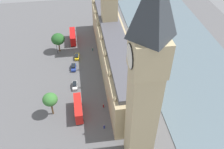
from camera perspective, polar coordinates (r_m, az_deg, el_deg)
The scene contains 15 objects.
ground_plane at distance 103.37m, azimuth -0.66°, elevation 1.65°, with size 141.08×141.08×0.00m, color #565659.
river_thames at distance 112.05m, azimuth 16.74°, elevation 3.27°, with size 39.26×126.97×0.25m, color slate.
parliament_building at distance 99.53m, azimuth 0.34°, elevation 6.01°, with size 10.94×71.08×33.19m.
clock_tower at distance 54.87m, azimuth 7.63°, elevation -1.73°, with size 7.59×7.59×54.75m.
double_decker_bus_near_tower at distance 119.40m, azimuth -8.97°, elevation 8.59°, with size 2.67×10.51×4.75m.
car_yellow_cab_corner at distance 108.95m, azimuth -8.03°, elevation 4.11°, with size 2.13×4.73×1.74m.
car_blue_leading at distance 103.30m, azimuth -8.80°, elevation 1.69°, with size 2.17×4.89×1.74m.
car_white_under_trees at distance 94.88m, azimuth -8.51°, elevation -2.44°, with size 1.92×4.69×1.74m.
double_decker_bus_midblock at distance 84.20m, azimuth -7.73°, elevation -7.65°, with size 2.78×10.54×4.75m.
pedestrian_trailing at distance 86.87m, azimuth -1.94°, elevation -7.16°, with size 0.65×0.59×1.53m.
pedestrian_opposite_hall at distance 113.10m, azimuth -4.47°, elevation 5.82°, with size 0.54×0.62×1.53m.
pedestrian_far_end at distance 81.05m, azimuth -1.81°, elevation -11.84°, with size 0.63×0.68×1.62m.
plane_tree_kerbside at distance 111.60m, azimuth -12.27°, elevation 7.91°, with size 5.83×5.83×8.87m.
plane_tree_by_river_gate at distance 82.79m, azimuth -14.00°, elevation -5.61°, with size 4.88×4.88×8.93m.
street_lamp_slot_10 at distance 111.10m, azimuth -12.57°, elevation 6.21°, with size 0.56×0.56×5.58m.
Camera 1 is at (10.99, 79.69, 64.93)m, focal length 39.92 mm.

